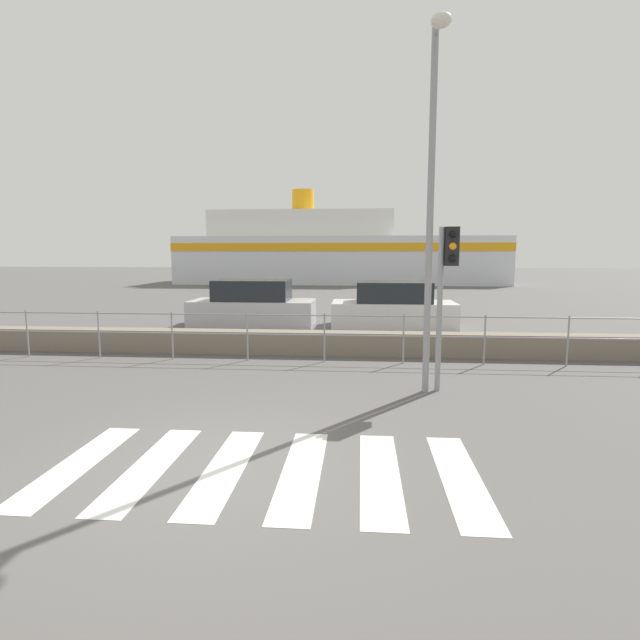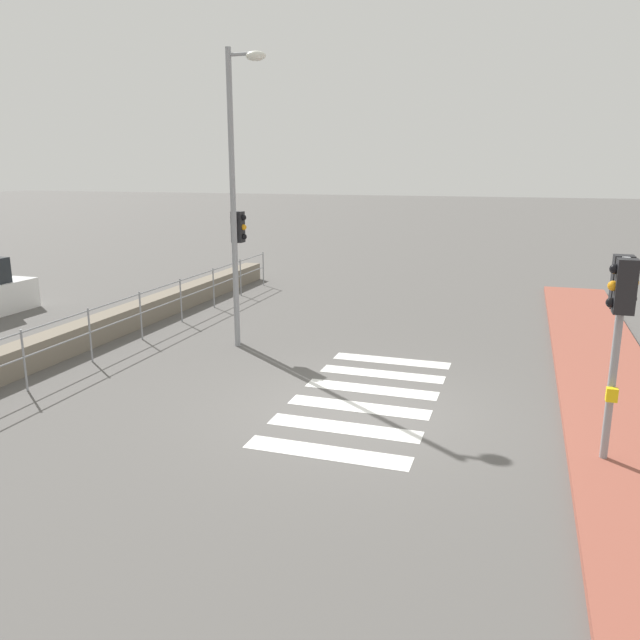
# 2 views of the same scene
# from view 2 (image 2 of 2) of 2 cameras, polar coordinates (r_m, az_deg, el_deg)

# --- Properties ---
(ground_plane) EXTENTS (160.00, 160.00, 0.00)m
(ground_plane) POSITION_cam_2_polar(r_m,az_deg,el_deg) (10.39, 3.34, -8.28)
(ground_plane) COLOR #565451
(sidewalk_brick) EXTENTS (24.00, 1.80, 0.12)m
(sidewalk_brick) POSITION_cam_2_polar(r_m,az_deg,el_deg) (10.24, 26.50, -9.79)
(sidewalk_brick) COLOR #934C3D
(sidewalk_brick) RESTS_ON ground_plane
(crosswalk) EXTENTS (4.95, 2.40, 0.01)m
(crosswalk) POSITION_cam_2_polar(r_m,az_deg,el_deg) (10.95, 4.17, -7.10)
(crosswalk) COLOR silver
(crosswalk) RESTS_ON ground_plane
(seawall) EXTENTS (22.06, 0.55, 0.57)m
(seawall) POSITION_cam_2_polar(r_m,az_deg,el_deg) (13.55, -25.43, -3.08)
(seawall) COLOR slate
(seawall) RESTS_ON ground_plane
(harbor_fence) EXTENTS (19.89, 0.04, 1.14)m
(harbor_fence) POSITION_cam_2_polar(r_m,az_deg,el_deg) (12.85, -22.79, -1.52)
(harbor_fence) COLOR gray
(harbor_fence) RESTS_ON ground_plane
(traffic_light_near) EXTENTS (0.58, 0.41, 2.82)m
(traffic_light_near) POSITION_cam_2_polar(r_m,az_deg,el_deg) (8.73, 25.81, 1.19)
(traffic_light_near) COLOR gray
(traffic_light_near) RESTS_ON ground_plane
(traffic_light_far) EXTENTS (0.34, 0.32, 2.96)m
(traffic_light_far) POSITION_cam_2_polar(r_m,az_deg,el_deg) (14.04, -7.53, 6.59)
(traffic_light_far) COLOR gray
(traffic_light_far) RESTS_ON ground_plane
(streetlamp) EXTENTS (0.32, 0.87, 6.26)m
(streetlamp) POSITION_cam_2_polar(r_m,az_deg,el_deg) (13.54, -7.51, 13.40)
(streetlamp) COLOR gray
(streetlamp) RESTS_ON ground_plane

